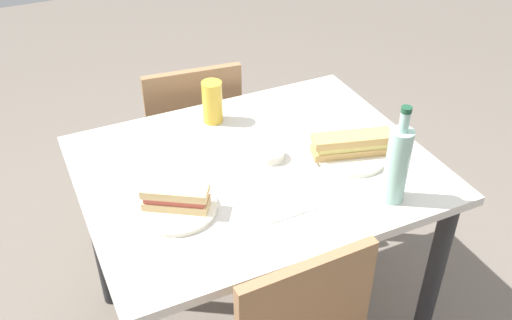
{
  "coord_description": "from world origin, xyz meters",
  "views": [
    {
      "loc": [
        -0.63,
        -1.35,
        1.86
      ],
      "look_at": [
        0.0,
        0.0,
        0.8
      ],
      "focal_mm": 40.9,
      "sensor_mm": 36.0,
      "label": 1
    }
  ],
  "objects_px": {
    "baguette_sandwich_far": "(176,197)",
    "olive_bowl": "(271,155)",
    "dining_table": "(256,195)",
    "plate_near": "(351,155)",
    "beer_glass": "(212,102)",
    "chair_far": "(191,139)",
    "knife_near": "(343,144)",
    "knife_far": "(177,194)",
    "baguette_sandwich_near": "(352,144)",
    "plate_far": "(177,208)",
    "water_bottle": "(397,164)"
  },
  "relations": [
    {
      "from": "dining_table",
      "to": "knife_far",
      "type": "xyz_separation_m",
      "value": [
        -0.28,
        -0.05,
        0.14
      ]
    },
    {
      "from": "plate_near",
      "to": "olive_bowl",
      "type": "height_order",
      "value": "olive_bowl"
    },
    {
      "from": "plate_near",
      "to": "baguette_sandwich_near",
      "type": "relative_size",
      "value": 0.88
    },
    {
      "from": "knife_far",
      "to": "olive_bowl",
      "type": "xyz_separation_m",
      "value": [
        0.34,
        0.07,
        -0.0
      ]
    },
    {
      "from": "chair_far",
      "to": "knife_far",
      "type": "distance_m",
      "value": 0.79
    },
    {
      "from": "olive_bowl",
      "to": "knife_near",
      "type": "bearing_deg",
      "value": -11.36
    },
    {
      "from": "chair_far",
      "to": "baguette_sandwich_near",
      "type": "bearing_deg",
      "value": -66.86
    },
    {
      "from": "dining_table",
      "to": "olive_bowl",
      "type": "bearing_deg",
      "value": 12.92
    },
    {
      "from": "plate_near",
      "to": "knife_near",
      "type": "relative_size",
      "value": 1.3
    },
    {
      "from": "knife_far",
      "to": "beer_glass",
      "type": "bearing_deg",
      "value": 54.64
    },
    {
      "from": "water_bottle",
      "to": "olive_bowl",
      "type": "relative_size",
      "value": 3.5
    },
    {
      "from": "knife_near",
      "to": "olive_bowl",
      "type": "distance_m",
      "value": 0.25
    },
    {
      "from": "chair_far",
      "to": "plate_near",
      "type": "relative_size",
      "value": 3.74
    },
    {
      "from": "chair_far",
      "to": "plate_far",
      "type": "height_order",
      "value": "chair_far"
    },
    {
      "from": "baguette_sandwich_near",
      "to": "knife_far",
      "type": "xyz_separation_m",
      "value": [
        -0.58,
        0.03,
        -0.03
      ]
    },
    {
      "from": "knife_near",
      "to": "beer_glass",
      "type": "bearing_deg",
      "value": 133.45
    },
    {
      "from": "baguette_sandwich_far",
      "to": "olive_bowl",
      "type": "distance_m",
      "value": 0.38
    },
    {
      "from": "knife_far",
      "to": "dining_table",
      "type": "bearing_deg",
      "value": 10.91
    },
    {
      "from": "olive_bowl",
      "to": "knife_far",
      "type": "bearing_deg",
      "value": -168.74
    },
    {
      "from": "chair_far",
      "to": "beer_glass",
      "type": "relative_size",
      "value": 5.74
    },
    {
      "from": "plate_far",
      "to": "beer_glass",
      "type": "height_order",
      "value": "beer_glass"
    },
    {
      "from": "dining_table",
      "to": "beer_glass",
      "type": "height_order",
      "value": "beer_glass"
    },
    {
      "from": "plate_near",
      "to": "olive_bowl",
      "type": "distance_m",
      "value": 0.26
    },
    {
      "from": "plate_near",
      "to": "baguette_sandwich_near",
      "type": "bearing_deg",
      "value": 165.96
    },
    {
      "from": "baguette_sandwich_far",
      "to": "chair_far",
      "type": "bearing_deg",
      "value": 68.46
    },
    {
      "from": "plate_near",
      "to": "baguette_sandwich_near",
      "type": "xyz_separation_m",
      "value": [
        -0.0,
        0.0,
        0.04
      ]
    },
    {
      "from": "plate_near",
      "to": "beer_glass",
      "type": "distance_m",
      "value": 0.51
    },
    {
      "from": "baguette_sandwich_far",
      "to": "olive_bowl",
      "type": "bearing_deg",
      "value": 18.07
    },
    {
      "from": "plate_far",
      "to": "olive_bowl",
      "type": "relative_size",
      "value": 2.64
    },
    {
      "from": "knife_near",
      "to": "knife_far",
      "type": "height_order",
      "value": "same"
    },
    {
      "from": "dining_table",
      "to": "plate_far",
      "type": "relative_size",
      "value": 4.65
    },
    {
      "from": "baguette_sandwich_far",
      "to": "water_bottle",
      "type": "xyz_separation_m",
      "value": [
        0.59,
        -0.21,
        0.08
      ]
    },
    {
      "from": "plate_near",
      "to": "baguette_sandwich_far",
      "type": "height_order",
      "value": "baguette_sandwich_far"
    },
    {
      "from": "plate_far",
      "to": "chair_far",
      "type": "bearing_deg",
      "value": 68.46
    },
    {
      "from": "dining_table",
      "to": "plate_near",
      "type": "bearing_deg",
      "value": -16.36
    },
    {
      "from": "chair_far",
      "to": "plate_far",
      "type": "xyz_separation_m",
      "value": [
        -0.29,
        -0.73,
        0.28
      ]
    },
    {
      "from": "dining_table",
      "to": "olive_bowl",
      "type": "height_order",
      "value": "olive_bowl"
    },
    {
      "from": "baguette_sandwich_near",
      "to": "knife_near",
      "type": "height_order",
      "value": "baguette_sandwich_near"
    },
    {
      "from": "dining_table",
      "to": "plate_near",
      "type": "xyz_separation_m",
      "value": [
        0.3,
        -0.09,
        0.13
      ]
    },
    {
      "from": "chair_far",
      "to": "knife_near",
      "type": "distance_m",
      "value": 0.79
    },
    {
      "from": "plate_near",
      "to": "knife_far",
      "type": "xyz_separation_m",
      "value": [
        -0.58,
        0.03,
        0.01
      ]
    },
    {
      "from": "plate_far",
      "to": "water_bottle",
      "type": "xyz_separation_m",
      "value": [
        0.59,
        -0.21,
        0.12
      ]
    },
    {
      "from": "plate_near",
      "to": "knife_near",
      "type": "distance_m",
      "value": 0.05
    },
    {
      "from": "baguette_sandwich_near",
      "to": "water_bottle",
      "type": "bearing_deg",
      "value": -91.62
    },
    {
      "from": "plate_far",
      "to": "olive_bowl",
      "type": "bearing_deg",
      "value": 18.07
    },
    {
      "from": "plate_far",
      "to": "baguette_sandwich_far",
      "type": "relative_size",
      "value": 1.2
    },
    {
      "from": "olive_bowl",
      "to": "water_bottle",
      "type": "bearing_deg",
      "value": -54.96
    },
    {
      "from": "olive_bowl",
      "to": "chair_far",
      "type": "bearing_deg",
      "value": 96.25
    },
    {
      "from": "dining_table",
      "to": "plate_near",
      "type": "relative_size",
      "value": 4.65
    },
    {
      "from": "plate_near",
      "to": "knife_far",
      "type": "bearing_deg",
      "value": 176.71
    }
  ]
}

